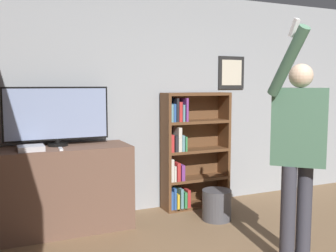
{
  "coord_description": "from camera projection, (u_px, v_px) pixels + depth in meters",
  "views": [
    {
      "loc": [
        -2.08,
        -1.64,
        1.57
      ],
      "look_at": [
        -0.58,
        1.72,
        1.18
      ],
      "focal_mm": 42.0,
      "sensor_mm": 36.0,
      "label": 1
    }
  ],
  "objects": [
    {
      "name": "wall_back",
      "position": [
        171.0,
        102.0,
        5.01
      ],
      "size": [
        6.45,
        0.09,
        2.7
      ],
      "color": "#9EA3A8",
      "rests_on": "ground_plane"
    },
    {
      "name": "person",
      "position": [
        299.0,
        144.0,
        3.36
      ],
      "size": [
        0.59,
        0.57,
        2.07
      ],
      "rotation": [
        0.0,
        0.0,
        -0.79
      ],
      "color": "#383842",
      "rests_on": "ground_plane"
    },
    {
      "name": "tv_ledge",
      "position": [
        61.0,
        189.0,
        4.2
      ],
      "size": [
        1.49,
        0.57,
        0.91
      ],
      "color": "brown",
      "rests_on": "ground_plane"
    },
    {
      "name": "waste_bin",
      "position": [
        217.0,
        205.0,
        4.56
      ],
      "size": [
        0.34,
        0.34,
        0.35
      ],
      "color": "#4C4C51",
      "rests_on": "ground_plane"
    },
    {
      "name": "television",
      "position": [
        57.0,
        115.0,
        4.21
      ],
      "size": [
        1.1,
        0.22,
        0.64
      ],
      "color": "black",
      "rests_on": "tv_ledge"
    },
    {
      "name": "bookshelf",
      "position": [
        189.0,
        152.0,
        4.98
      ],
      "size": [
        0.88,
        0.28,
        1.47
      ],
      "color": "brown",
      "rests_on": "ground_plane"
    },
    {
      "name": "remote_loose",
      "position": [
        61.0,
        149.0,
        3.97
      ],
      "size": [
        0.04,
        0.14,
        0.02
      ],
      "color": "white",
      "rests_on": "tv_ledge"
    },
    {
      "name": "game_console",
      "position": [
        31.0,
        148.0,
        3.93
      ],
      "size": [
        0.25,
        0.23,
        0.05
      ],
      "color": "silver",
      "rests_on": "tv_ledge"
    }
  ]
}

